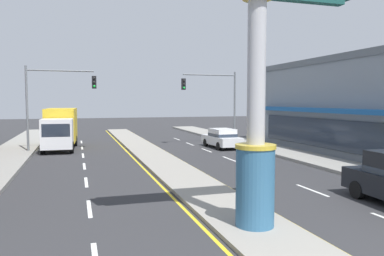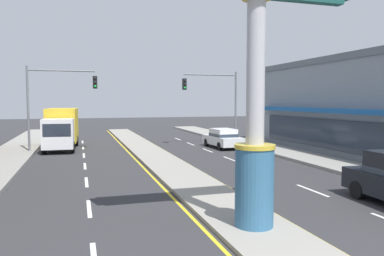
% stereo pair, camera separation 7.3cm
% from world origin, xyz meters
% --- Properties ---
extents(median_strip, '(2.36, 52.00, 0.14)m').
position_xyz_m(median_strip, '(0.00, 18.00, 0.07)').
color(median_strip, gray).
rests_on(median_strip, ground).
extents(sidewalk_right, '(2.93, 60.00, 0.18)m').
position_xyz_m(sidewalk_right, '(9.24, 16.00, 0.09)').
color(sidewalk_right, gray).
rests_on(sidewalk_right, ground).
extents(lane_markings, '(9.10, 52.00, 0.01)m').
position_xyz_m(lane_markings, '(-0.00, 16.65, 0.00)').
color(lane_markings, silver).
rests_on(lane_markings, ground).
extents(district_sign, '(6.02, 1.16, 8.08)m').
position_xyz_m(district_sign, '(-0.00, 5.54, 4.31)').
color(district_sign, '#33668C').
rests_on(district_sign, median_strip).
extents(traffic_light_left_side, '(4.86, 0.46, 6.20)m').
position_xyz_m(traffic_light_left_side, '(-6.42, 24.64, 4.25)').
color(traffic_light_left_side, slate).
rests_on(traffic_light_left_side, ground).
extents(traffic_light_right_side, '(4.86, 0.46, 6.20)m').
position_xyz_m(traffic_light_right_side, '(6.42, 25.62, 4.25)').
color(traffic_light_right_side, slate).
rests_on(traffic_light_right_side, ground).
extents(box_truck_near_right_lane, '(2.49, 6.99, 3.12)m').
position_xyz_m(box_truck_near_right_lane, '(-6.06, 26.62, 1.69)').
color(box_truck_near_right_lane, white).
rests_on(box_truck_near_right_lane, ground).
extents(sedan_near_left_lane, '(1.99, 4.38, 1.53)m').
position_xyz_m(sedan_near_left_lane, '(6.13, 23.49, 0.79)').
color(sedan_near_left_lane, white).
rests_on(sedan_near_left_lane, ground).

